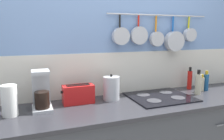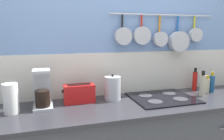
{
  "view_description": "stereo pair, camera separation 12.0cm",
  "coord_description": "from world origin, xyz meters",
  "px_view_note": "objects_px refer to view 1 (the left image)",
  "views": [
    {
      "loc": [
        -0.79,
        -1.7,
        1.53
      ],
      "look_at": [
        -0.15,
        0.0,
        1.22
      ],
      "focal_mm": 35.0,
      "sensor_mm": 36.0,
      "label": 1
    },
    {
      "loc": [
        -0.68,
        -1.73,
        1.53
      ],
      "look_at": [
        -0.15,
        0.0,
        1.22
      ],
      "focal_mm": 35.0,
      "sensor_mm": 36.0,
      "label": 2
    }
  ],
  "objects_px": {
    "bottle_olive_oil": "(198,84)",
    "kettle": "(111,88)",
    "bottle_dish_soap": "(202,84)",
    "toaster": "(78,94)",
    "bottle_vinegar": "(190,79)",
    "bottle_hot_sauce": "(206,82)",
    "coffee_maker": "(41,93)",
    "paper_towel_roll": "(10,101)"
  },
  "relations": [
    {
      "from": "coffee_maker",
      "to": "toaster",
      "type": "bearing_deg",
      "value": 7.09
    },
    {
      "from": "bottle_hot_sauce",
      "to": "bottle_vinegar",
      "type": "bearing_deg",
      "value": 136.85
    },
    {
      "from": "paper_towel_roll",
      "to": "bottle_vinegar",
      "type": "relative_size",
      "value": 0.96
    },
    {
      "from": "coffee_maker",
      "to": "bottle_olive_oil",
      "type": "xyz_separation_m",
      "value": [
        1.52,
        -0.11,
        -0.02
      ]
    },
    {
      "from": "kettle",
      "to": "paper_towel_roll",
      "type": "bearing_deg",
      "value": -172.45
    },
    {
      "from": "kettle",
      "to": "bottle_hot_sauce",
      "type": "relative_size",
      "value": 1.13
    },
    {
      "from": "kettle",
      "to": "bottle_hot_sauce",
      "type": "height_order",
      "value": "kettle"
    },
    {
      "from": "kettle",
      "to": "bottle_olive_oil",
      "type": "height_order",
      "value": "bottle_olive_oil"
    },
    {
      "from": "bottle_olive_oil",
      "to": "bottle_hot_sauce",
      "type": "height_order",
      "value": "bottle_olive_oil"
    },
    {
      "from": "toaster",
      "to": "coffee_maker",
      "type": "bearing_deg",
      "value": -172.91
    },
    {
      "from": "kettle",
      "to": "bottle_dish_soap",
      "type": "xyz_separation_m",
      "value": [
        1.02,
        -0.06,
        -0.03
      ]
    },
    {
      "from": "bottle_vinegar",
      "to": "bottle_dish_soap",
      "type": "bearing_deg",
      "value": -63.26
    },
    {
      "from": "paper_towel_roll",
      "to": "bottle_hot_sauce",
      "type": "height_order",
      "value": "paper_towel_roll"
    },
    {
      "from": "paper_towel_roll",
      "to": "bottle_vinegar",
      "type": "bearing_deg",
      "value": 5.42
    },
    {
      "from": "bottle_hot_sauce",
      "to": "kettle",
      "type": "bearing_deg",
      "value": 176.92
    },
    {
      "from": "toaster",
      "to": "bottle_vinegar",
      "type": "xyz_separation_m",
      "value": [
        1.27,
        0.05,
        0.03
      ]
    },
    {
      "from": "toaster",
      "to": "bottle_vinegar",
      "type": "relative_size",
      "value": 1.17
    },
    {
      "from": "bottle_olive_oil",
      "to": "toaster",
      "type": "bearing_deg",
      "value": 172.81
    },
    {
      "from": "toaster",
      "to": "bottle_hot_sauce",
      "type": "xyz_separation_m",
      "value": [
        1.4,
        -0.06,
        0.01
      ]
    },
    {
      "from": "bottle_vinegar",
      "to": "bottle_hot_sauce",
      "type": "bearing_deg",
      "value": -43.15
    },
    {
      "from": "coffee_maker",
      "to": "toaster",
      "type": "height_order",
      "value": "coffee_maker"
    },
    {
      "from": "bottle_vinegar",
      "to": "coffee_maker",
      "type": "bearing_deg",
      "value": -176.64
    },
    {
      "from": "kettle",
      "to": "bottle_dish_soap",
      "type": "distance_m",
      "value": 1.02
    },
    {
      "from": "bottle_vinegar",
      "to": "paper_towel_roll",
      "type": "bearing_deg",
      "value": -174.58
    },
    {
      "from": "bottle_vinegar",
      "to": "kettle",
      "type": "bearing_deg",
      "value": -176.52
    },
    {
      "from": "coffee_maker",
      "to": "bottle_vinegar",
      "type": "height_order",
      "value": "coffee_maker"
    },
    {
      "from": "kettle",
      "to": "bottle_vinegar",
      "type": "relative_size",
      "value": 0.99
    },
    {
      "from": "bottle_vinegar",
      "to": "bottle_olive_oil",
      "type": "bearing_deg",
      "value": -107.97
    },
    {
      "from": "kettle",
      "to": "bottle_vinegar",
      "type": "height_order",
      "value": "bottle_vinegar"
    },
    {
      "from": "coffee_maker",
      "to": "bottle_hot_sauce",
      "type": "relative_size",
      "value": 1.5
    },
    {
      "from": "bottle_dish_soap",
      "to": "paper_towel_roll",
      "type": "bearing_deg",
      "value": -178.48
    },
    {
      "from": "coffee_maker",
      "to": "paper_towel_roll",
      "type": "bearing_deg",
      "value": -161.25
    },
    {
      "from": "bottle_olive_oil",
      "to": "kettle",
      "type": "bearing_deg",
      "value": 170.59
    },
    {
      "from": "paper_towel_roll",
      "to": "bottle_dish_soap",
      "type": "bearing_deg",
      "value": 1.52
    },
    {
      "from": "coffee_maker",
      "to": "bottle_hot_sauce",
      "type": "height_order",
      "value": "coffee_maker"
    },
    {
      "from": "toaster",
      "to": "bottle_olive_oil",
      "type": "bearing_deg",
      "value": -7.19
    },
    {
      "from": "bottle_vinegar",
      "to": "bottle_dish_soap",
      "type": "distance_m",
      "value": 0.14
    },
    {
      "from": "paper_towel_roll",
      "to": "kettle",
      "type": "xyz_separation_m",
      "value": [
        0.86,
        0.11,
        -0.01
      ]
    },
    {
      "from": "bottle_olive_oil",
      "to": "bottle_dish_soap",
      "type": "distance_m",
      "value": 0.16
    },
    {
      "from": "paper_towel_roll",
      "to": "toaster",
      "type": "distance_m",
      "value": 0.56
    },
    {
      "from": "coffee_maker",
      "to": "bottle_vinegar",
      "type": "bearing_deg",
      "value": 3.36
    },
    {
      "from": "kettle",
      "to": "coffee_maker",
      "type": "bearing_deg",
      "value": -176.83
    }
  ]
}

